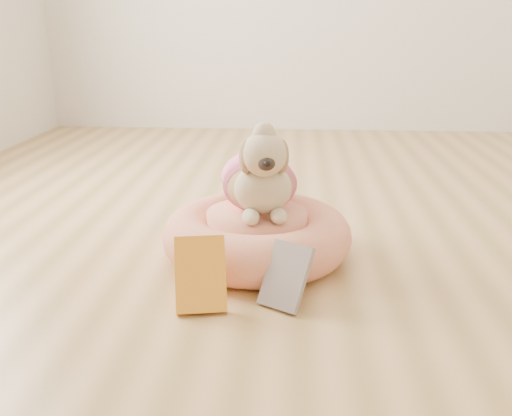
# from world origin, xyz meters

# --- Properties ---
(floor) EXTENTS (4.50, 4.50, 0.00)m
(floor) POSITION_xyz_m (0.00, 0.00, 0.00)
(floor) COLOR #A98246
(floor) RESTS_ON ground
(pet_bed) EXTENTS (0.64, 0.64, 0.16)m
(pet_bed) POSITION_xyz_m (-0.29, -0.22, 0.08)
(pet_bed) COLOR #D07351
(pet_bed) RESTS_ON floor
(dog) EXTENTS (0.37, 0.48, 0.32)m
(dog) POSITION_xyz_m (-0.28, -0.20, 0.32)
(dog) COLOR brown
(dog) RESTS_ON pet_bed
(book_yellow) EXTENTS (0.16, 0.14, 0.20)m
(book_yellow) POSITION_xyz_m (-0.42, -0.59, 0.10)
(book_yellow) COLOR yellow
(book_yellow) RESTS_ON floor
(book_white) EXTENTS (0.16, 0.16, 0.17)m
(book_white) POSITION_xyz_m (-0.18, -0.56, 0.09)
(book_white) COLOR white
(book_white) RESTS_ON floor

